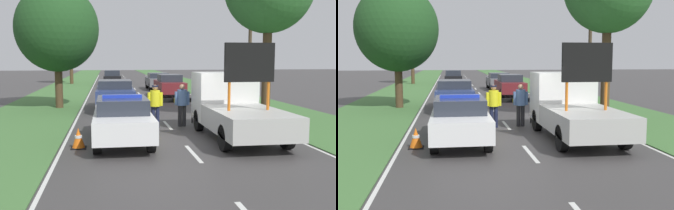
{
  "view_description": "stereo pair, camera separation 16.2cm",
  "coord_description": "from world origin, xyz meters",
  "views": [
    {
      "loc": [
        -2.43,
        -12.89,
        2.76
      ],
      "look_at": [
        -0.31,
        0.84,
        1.1
      ],
      "focal_mm": 42.0,
      "sensor_mm": 36.0,
      "label": 1
    },
    {
      "loc": [
        -2.27,
        -12.92,
        2.76
      ],
      "look_at": [
        -0.31,
        0.84,
        1.1
      ],
      "focal_mm": 42.0,
      "sensor_mm": 36.0,
      "label": 2
    }
  ],
  "objects": [
    {
      "name": "lane_markings",
      "position": [
        0.0,
        17.75,
        0.0
      ],
      "size": [
        7.79,
        71.53,
        0.01
      ],
      "color": "silver",
      "rests_on": "ground"
    },
    {
      "name": "roadside_tree_mid_left",
      "position": [
        -5.1,
        9.46,
        4.37
      ],
      "size": [
        4.5,
        4.5,
        6.74
      ],
      "color": "#4C3823",
      "rests_on": "ground"
    },
    {
      "name": "road_barrier",
      "position": [
        -0.24,
        3.41,
        0.91
      ],
      "size": [
        3.43,
        0.08,
        1.08
      ],
      "rotation": [
        0.0,
        0.0,
        0.04
      ],
      "color": "black",
      "rests_on": "ground"
    },
    {
      "name": "police_officer",
      "position": [
        -0.57,
        2.53,
        1.02
      ],
      "size": [
        0.61,
        0.39,
        1.71
      ],
      "rotation": [
        0.0,
        0.0,
        3.2
      ],
      "color": "#191E38",
      "rests_on": "ground"
    },
    {
      "name": "queued_car_suv_grey",
      "position": [
        2.01,
        21.84,
        0.78
      ],
      "size": [
        1.89,
        4.64,
        1.47
      ],
      "rotation": [
        0.0,
        0.0,
        3.14
      ],
      "color": "slate",
      "rests_on": "ground"
    },
    {
      "name": "queued_car_sedan_black",
      "position": [
        -1.95,
        28.71,
        0.78
      ],
      "size": [
        1.76,
        4.18,
        1.52
      ],
      "rotation": [
        0.0,
        0.0,
        3.14
      ],
      "color": "black",
      "rests_on": "ground"
    },
    {
      "name": "queued_car_hatch_blue",
      "position": [
        -2.05,
        8.23,
        0.86
      ],
      "size": [
        1.93,
        4.64,
        1.61
      ],
      "rotation": [
        0.0,
        0.0,
        3.14
      ],
      "color": "navy",
      "rests_on": "ground"
    },
    {
      "name": "traffic_cone_near_police",
      "position": [
        -1.16,
        3.65,
        0.34
      ],
      "size": [
        0.51,
        0.51,
        0.7
      ],
      "color": "black",
      "rests_on": "ground"
    },
    {
      "name": "ground_plane",
      "position": [
        0.0,
        0.0,
        0.0
      ],
      "size": [
        160.0,
        160.0,
        0.0
      ],
      "primitive_type": "plane",
      "color": "#3D3A3A"
    },
    {
      "name": "work_truck",
      "position": [
        1.97,
        0.32,
        1.06
      ],
      "size": [
        2.2,
        5.35,
        3.24
      ],
      "rotation": [
        0.0,
        0.0,
        3.16
      ],
      "color": "white",
      "rests_on": "ground"
    },
    {
      "name": "roadside_tree_near_left",
      "position": [
        -6.25,
        30.48,
        5.24
      ],
      "size": [
        3.04,
        3.04,
        6.9
      ],
      "color": "#4C3823",
      "rests_on": "ground"
    },
    {
      "name": "queued_car_wagon_maroon",
      "position": [
        1.93,
        14.75,
        0.85
      ],
      "size": [
        1.72,
        4.63,
        1.62
      ],
      "rotation": [
        0.0,
        0.0,
        3.14
      ],
      "color": "maroon",
      "rests_on": "ground"
    },
    {
      "name": "pedestrian_civilian",
      "position": [
        0.55,
        2.67,
        1.01
      ],
      "size": [
        0.62,
        0.39,
        1.72
      ],
      "rotation": [
        0.0,
        0.0,
        -0.32
      ],
      "color": "#232326",
      "rests_on": "ground"
    },
    {
      "name": "grass_verge_right",
      "position": [
        6.15,
        20.0,
        0.01
      ],
      "size": [
        4.4,
        120.0,
        0.03
      ],
      "color": "#427038",
      "rests_on": "ground"
    },
    {
      "name": "police_car",
      "position": [
        -1.97,
        -0.09,
        0.79
      ],
      "size": [
        1.82,
        4.88,
        1.59
      ],
      "rotation": [
        0.0,
        0.0,
        0.01
      ],
      "color": "white",
      "rests_on": "ground"
    },
    {
      "name": "traffic_cone_centre_front",
      "position": [
        -3.35,
        -0.76,
        0.32
      ],
      "size": [
        0.46,
        0.46,
        0.64
      ],
      "color": "black",
      "rests_on": "ground"
    },
    {
      "name": "grass_verge_left",
      "position": [
        -6.15,
        20.0,
        0.01
      ],
      "size": [
        4.4,
        120.0,
        0.03
      ],
      "color": "#427038",
      "rests_on": "ground"
    },
    {
      "name": "utility_pole",
      "position": [
        5.76,
        9.07,
        4.17
      ],
      "size": [
        1.2,
        0.2,
        8.11
      ],
      "color": "#473828",
      "rests_on": "ground"
    }
  ]
}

